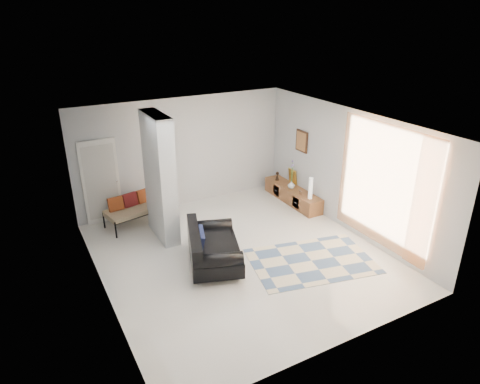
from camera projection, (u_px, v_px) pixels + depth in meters
floor at (240, 255)px, 8.94m from camera, size 6.00×6.00×0.00m
ceiling at (240, 124)px, 7.84m from camera, size 6.00×6.00×0.00m
wall_back at (183, 153)px, 10.81m from camera, size 6.00×0.00×6.00m
wall_front at (344, 269)px, 5.98m from camera, size 6.00×0.00×6.00m
wall_left at (97, 225)px, 7.18m from camera, size 0.00×6.00×6.00m
wall_right at (347, 171)px, 9.61m from camera, size 0.00×6.00×6.00m
partition_column at (160, 178)px, 9.20m from camera, size 0.35×1.20×2.80m
hallway_door at (101, 182)px, 10.00m from camera, size 0.85×0.06×2.04m
curtain at (383, 186)px, 8.63m from camera, size 0.00×2.55×2.55m
wall_art at (302, 141)px, 10.87m from camera, size 0.04×0.45×0.55m
media_console at (293, 195)px, 11.35m from camera, size 0.45×2.05×0.80m
loveseat at (211, 248)px, 8.53m from camera, size 1.44×1.86×0.76m
daybed at (137, 207)px, 10.14m from camera, size 1.66×0.96×0.77m
area_rug at (311, 261)px, 8.73m from camera, size 2.74×2.12×0.01m
cylinder_lamp at (311, 188)px, 10.54m from camera, size 0.10×0.10×0.55m
bronze_figurine at (277, 176)px, 11.75m from camera, size 0.12×0.12×0.24m
vase at (291, 185)px, 11.22m from camera, size 0.20×0.20×0.20m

